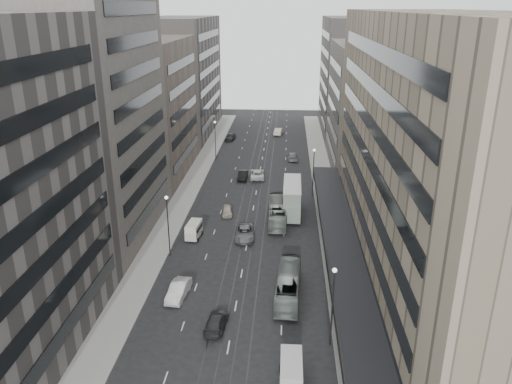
% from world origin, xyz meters
% --- Properties ---
extents(ground, '(220.00, 220.00, 0.00)m').
position_xyz_m(ground, '(0.00, 0.00, 0.00)').
color(ground, black).
rests_on(ground, ground).
extents(sidewalk_right, '(4.00, 125.00, 0.15)m').
position_xyz_m(sidewalk_right, '(12.00, 37.50, 0.07)').
color(sidewalk_right, gray).
rests_on(sidewalk_right, ground).
extents(sidewalk_left, '(4.00, 125.00, 0.15)m').
position_xyz_m(sidewalk_left, '(-12.00, 37.50, 0.07)').
color(sidewalk_left, gray).
rests_on(sidewalk_left, ground).
extents(department_store, '(19.20, 60.00, 30.00)m').
position_xyz_m(department_store, '(21.45, 8.00, 14.95)').
color(department_store, gray).
rests_on(department_store, ground).
extents(building_right_mid, '(15.00, 28.00, 24.00)m').
position_xyz_m(building_right_mid, '(21.50, 52.00, 12.00)').
color(building_right_mid, '#514C46').
rests_on(building_right_mid, ground).
extents(building_right_far, '(15.00, 32.00, 28.00)m').
position_xyz_m(building_right_far, '(21.50, 82.00, 14.00)').
color(building_right_far, slate).
rests_on(building_right_far, ground).
extents(building_left_b, '(15.00, 26.00, 34.00)m').
position_xyz_m(building_left_b, '(-21.50, 19.00, 17.00)').
color(building_left_b, '#514C46').
rests_on(building_left_b, ground).
extents(building_left_c, '(15.00, 28.00, 25.00)m').
position_xyz_m(building_left_c, '(-21.50, 46.00, 12.50)').
color(building_left_c, '#6B5F53').
rests_on(building_left_c, ground).
extents(building_left_d, '(15.00, 38.00, 28.00)m').
position_xyz_m(building_left_d, '(-21.50, 79.00, 14.00)').
color(building_left_d, slate).
rests_on(building_left_d, ground).
extents(lamp_right_near, '(0.44, 0.44, 8.32)m').
position_xyz_m(lamp_right_near, '(9.70, -5.00, 5.20)').
color(lamp_right_near, '#262628').
rests_on(lamp_right_near, ground).
extents(lamp_right_far, '(0.44, 0.44, 8.32)m').
position_xyz_m(lamp_right_far, '(9.70, 35.00, 5.20)').
color(lamp_right_far, '#262628').
rests_on(lamp_right_far, ground).
extents(lamp_left_near, '(0.44, 0.44, 8.32)m').
position_xyz_m(lamp_left_near, '(-9.70, 12.00, 5.20)').
color(lamp_left_near, '#262628').
rests_on(lamp_left_near, ground).
extents(lamp_left_far, '(0.44, 0.44, 8.32)m').
position_xyz_m(lamp_left_far, '(-9.70, 55.00, 5.20)').
color(lamp_left_far, '#262628').
rests_on(lamp_left_far, ground).
extents(bus_near, '(3.00, 10.61, 2.93)m').
position_xyz_m(bus_near, '(5.64, 3.36, 1.46)').
color(bus_near, gray).
rests_on(bus_near, ground).
extents(bus_far, '(2.85, 10.83, 3.00)m').
position_xyz_m(bus_far, '(3.91, 23.84, 1.50)').
color(bus_far, gray).
rests_on(bus_far, ground).
extents(double_decker, '(3.01, 9.50, 5.18)m').
position_xyz_m(double_decker, '(6.12, 26.64, 2.79)').
color(double_decker, gray).
rests_on(double_decker, ground).
extents(vw_microbus, '(2.09, 4.53, 2.44)m').
position_xyz_m(vw_microbus, '(5.93, -10.60, 1.36)').
color(vw_microbus, '#4F5456').
rests_on(vw_microbus, ground).
extents(panel_van, '(2.07, 3.79, 2.31)m').
position_xyz_m(panel_van, '(-7.52, 17.43, 1.27)').
color(panel_van, beige).
rests_on(panel_van, ground).
extents(sedan_1, '(2.23, 5.16, 1.65)m').
position_xyz_m(sedan_1, '(-6.54, 2.40, 0.83)').
color(sedan_1, silver).
rests_on(sedan_1, ground).
extents(sedan_2, '(2.95, 5.74, 1.55)m').
position_xyz_m(sedan_2, '(-0.48, 17.87, 0.77)').
color(sedan_2, slate).
rests_on(sedan_2, ground).
extents(sedan_3, '(2.34, 4.87, 1.37)m').
position_xyz_m(sedan_3, '(-1.55, -2.93, 0.68)').
color(sedan_3, '#262629').
rests_on(sedan_3, ground).
extents(sedan_4, '(2.10, 4.14, 1.35)m').
position_xyz_m(sedan_4, '(-3.89, 26.03, 0.68)').
color(sedan_4, '#B0A392').
rests_on(sedan_4, ground).
extents(sedan_5, '(1.69, 4.78, 1.57)m').
position_xyz_m(sedan_5, '(-2.92, 42.94, 0.79)').
color(sedan_5, black).
rests_on(sedan_5, ground).
extents(sedan_6, '(3.06, 5.90, 1.59)m').
position_xyz_m(sedan_6, '(-0.33, 43.92, 0.79)').
color(sedan_6, silver).
rests_on(sedan_6, ground).
extents(sedan_7, '(2.47, 5.32, 1.50)m').
position_xyz_m(sedan_7, '(6.37, 56.23, 0.75)').
color(sedan_7, '#5F5F61').
rests_on(sedan_7, ground).
extents(sedan_8, '(2.56, 5.06, 1.65)m').
position_xyz_m(sedan_8, '(-8.50, 71.66, 0.83)').
color(sedan_8, '#242427').
rests_on(sedan_8, ground).
extents(sedan_9, '(2.46, 5.37, 1.71)m').
position_xyz_m(sedan_9, '(3.02, 77.88, 0.85)').
color(sedan_9, beige).
rests_on(sedan_9, ground).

